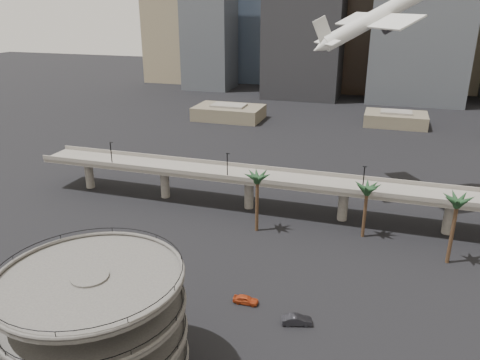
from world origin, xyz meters
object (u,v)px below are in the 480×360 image
(parking_ramp, at_px, (96,322))
(car_b, at_px, (297,320))
(overpass, at_px, (295,184))
(airborne_jet, at_px, (378,17))
(car_a, at_px, (246,300))

(parking_ramp, relative_size, car_b, 4.74)
(parking_ramp, relative_size, overpass, 0.17)
(overpass, relative_size, car_b, 27.76)
(overpass, height_order, car_b, overpass)
(parking_ramp, height_order, airborne_jet, airborne_jet)
(overpass, distance_m, car_a, 37.40)
(car_a, distance_m, car_b, 9.39)
(overpass, distance_m, car_b, 40.95)
(car_a, xyz_separation_m, car_b, (8.98, -2.75, 0.06))
(airborne_jet, bearing_deg, parking_ramp, -141.65)
(parking_ramp, distance_m, overpass, 60.46)
(parking_ramp, distance_m, car_b, 30.26)
(overpass, distance_m, airborne_jet, 41.58)
(airborne_jet, bearing_deg, car_a, -137.34)
(airborne_jet, distance_m, car_b, 70.05)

